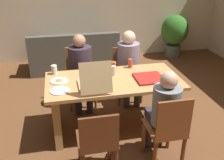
% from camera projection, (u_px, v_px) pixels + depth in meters
% --- Properties ---
extents(ground_plane, '(20.00, 20.00, 0.00)m').
position_uv_depth(ground_plane, '(113.00, 126.00, 3.69)').
color(ground_plane, brown).
extents(back_wall, '(6.59, 0.12, 2.71)m').
position_uv_depth(back_wall, '(85.00, 0.00, 5.79)').
color(back_wall, beige).
rests_on(back_wall, ground).
extents(dining_table, '(1.76, 0.87, 0.74)m').
position_uv_depth(dining_table, '(114.00, 88.00, 3.43)').
color(dining_table, tan).
rests_on(dining_table, ground).
extents(chair_0, '(0.44, 0.44, 0.86)m').
position_uv_depth(chair_0, '(126.00, 71.00, 4.31)').
color(chair_0, brown).
rests_on(chair_0, ground).
extents(person_0, '(0.35, 0.51, 1.18)m').
position_uv_depth(person_0, '(129.00, 61.00, 4.10)').
color(person_0, '#3F3B38').
rests_on(person_0, ground).
extents(chair_1, '(0.39, 0.45, 0.92)m').
position_uv_depth(chair_1, '(167.00, 131.00, 2.80)').
color(chair_1, brown).
rests_on(chair_1, ground).
extents(person_1, '(0.31, 0.47, 1.15)m').
position_uv_depth(person_1, '(164.00, 109.00, 2.84)').
color(person_1, '#2E2D38').
rests_on(person_1, ground).
extents(chair_2, '(0.45, 0.44, 0.91)m').
position_uv_depth(chair_2, '(80.00, 73.00, 4.16)').
color(chair_2, olive).
rests_on(chair_2, ground).
extents(person_2, '(0.35, 0.53, 1.17)m').
position_uv_depth(person_2, '(81.00, 66.00, 3.95)').
color(person_2, '#2D2F43').
rests_on(person_2, ground).
extents(chair_3, '(0.41, 0.41, 0.86)m').
position_uv_depth(chair_3, '(98.00, 144.00, 2.64)').
color(chair_3, '#5E3119').
rests_on(chair_3, ground).
extents(pizza_box_0, '(0.37, 0.37, 0.03)m').
position_uv_depth(pizza_box_0, '(149.00, 78.00, 3.38)').
color(pizza_box_0, '#AE241E').
rests_on(pizza_box_0, dining_table).
extents(pizza_box_1, '(0.37, 0.48, 0.39)m').
position_uv_depth(pizza_box_1, '(94.00, 83.00, 3.15)').
color(pizza_box_1, tan).
rests_on(pizza_box_1, dining_table).
extents(plate_0, '(0.23, 0.23, 0.03)m').
position_uv_depth(plate_0, '(59.00, 81.00, 3.32)').
color(plate_0, white).
rests_on(plate_0, dining_table).
extents(plate_1, '(0.24, 0.24, 0.01)m').
position_uv_depth(plate_1, '(60.00, 91.00, 3.07)').
color(plate_1, white).
rests_on(plate_1, dining_table).
extents(drinking_glass_0, '(0.07, 0.07, 0.14)m').
position_uv_depth(drinking_glass_0, '(114.00, 67.00, 3.60)').
color(drinking_glass_0, '#BB5030').
rests_on(drinking_glass_0, dining_table).
extents(drinking_glass_1, '(0.07, 0.07, 0.13)m').
position_uv_depth(drinking_glass_1, '(130.00, 63.00, 3.72)').
color(drinking_glass_1, '#B94833').
rests_on(drinking_glass_1, dining_table).
extents(drinking_glass_2, '(0.06, 0.06, 0.14)m').
position_uv_depth(drinking_glass_2, '(114.00, 71.00, 3.46)').
color(drinking_glass_2, silver).
rests_on(drinking_glass_2, dining_table).
extents(drinking_glass_3, '(0.08, 0.08, 0.13)m').
position_uv_depth(drinking_glass_3, '(54.00, 70.00, 3.51)').
color(drinking_glass_3, silver).
rests_on(drinking_glass_3, dining_table).
extents(couch, '(1.84, 0.80, 0.83)m').
position_uv_depth(couch, '(74.00, 56.00, 5.54)').
color(couch, '#504E47').
rests_on(couch, ground).
extents(potted_plant, '(0.64, 0.64, 1.01)m').
position_uv_depth(potted_plant, '(175.00, 32.00, 6.15)').
color(potted_plant, '#525753').
rests_on(potted_plant, ground).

